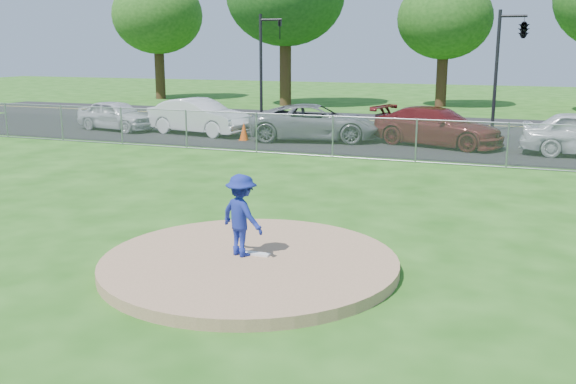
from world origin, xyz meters
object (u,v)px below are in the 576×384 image
pitcher (242,215)px  parked_car_gray (315,122)px  traffic_cone (244,131)px  parked_car_white (199,116)px  traffic_signal_left (265,58)px  tree_center (445,6)px  parked_car_darkred (437,127)px  parked_car_silver (117,115)px  traffic_signal_center (521,31)px  tree_far_left (157,3)px

pitcher → parked_car_gray: 16.22m
traffic_cone → parked_car_white: size_ratio=0.16×
traffic_signal_left → traffic_cone: bearing=-74.6°
tree_center → pitcher: tree_center is taller
parked_car_white → pitcher: bearing=-138.8°
tree_center → traffic_signal_left: (-7.76, -12.00, -3.11)m
parked_car_gray → parked_car_darkred: parked_car_darkred is taller
parked_car_silver → parked_car_white: bearing=-77.6°
traffic_signal_center → pitcher: traffic_signal_center is taller
pitcher → parked_car_silver: size_ratio=0.36×
pitcher → parked_car_gray: (-3.76, 15.77, -0.18)m
parked_car_white → parked_car_gray: bearing=-79.7°
parked_car_white → parked_car_darkred: parked_car_white is taller
pitcher → parked_car_gray: bearing=-52.5°
tree_far_left → pitcher: size_ratio=7.10×
traffic_signal_left → parked_car_silver: (-5.17, -6.17, -2.64)m
tree_center → parked_car_white: (-8.54, -18.09, -5.66)m
pitcher → traffic_cone: bearing=-41.7°
parked_car_white → parked_car_darkred: size_ratio=0.92×
tree_far_left → tree_center: size_ratio=1.09×
traffic_cone → traffic_signal_center: bearing=33.7°
traffic_cone → parked_car_darkred: (7.95, 1.36, 0.38)m
traffic_signal_center → traffic_cone: 13.61m
traffic_signal_center → traffic_cone: traffic_signal_center is taller
traffic_cone → pitcher: bearing=-65.8°
parked_car_darkred → traffic_signal_left: bearing=76.0°
parked_car_gray → parked_car_darkred: size_ratio=1.04×
tree_far_left → parked_car_silver: size_ratio=2.57×
traffic_signal_center → parked_car_gray: traffic_signal_center is taller
traffic_cone → tree_far_left: bearing=129.9°
parked_car_gray → tree_center: bearing=-22.5°
parked_car_silver → parked_car_gray: bearing=-78.3°
traffic_signal_left → pitcher: (8.57, -21.90, -2.41)m
traffic_cone → parked_car_gray: size_ratio=0.14×
traffic_signal_left → traffic_cone: (1.97, -7.19, -2.96)m
tree_center → traffic_signal_left: bearing=-122.9°
tree_center → traffic_cone: tree_center is taller
traffic_signal_center → parked_car_white: 15.29m
parked_car_silver → parked_car_darkred: parked_car_darkred is taller
traffic_signal_left → parked_car_white: 6.65m
pitcher → parked_car_gray: pitcher is taller
tree_center → tree_far_left: bearing=-177.3°
tree_center → traffic_cone: 20.94m
tree_center → parked_car_darkred: 18.84m
parked_car_gray → parked_car_silver: bearing=77.0°
tree_center → pitcher: (0.81, -33.90, -5.51)m
pitcher → parked_car_white: size_ratio=0.31×
tree_center → traffic_signal_center: 13.12m
tree_far_left → parked_car_gray: (18.05, -17.12, -6.28)m
pitcher → parked_car_darkred: bearing=-70.7°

